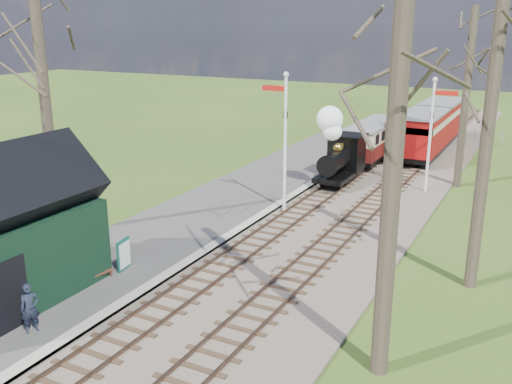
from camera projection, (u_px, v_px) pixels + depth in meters
distant_hills at (462, 228)px, 70.44m from camera, size 114.40×48.00×22.02m
ballast_bed at (367, 184)px, 29.86m from camera, size 8.00×60.00×0.10m
track_near at (343, 180)px, 30.42m from camera, size 1.60×60.00×0.15m
track_far at (392, 187)px, 29.27m from camera, size 1.60×60.00×0.15m
platform at (208, 213)px, 25.19m from camera, size 5.00×44.00×0.20m
coping_strip at (254, 221)px, 24.16m from camera, size 0.40×44.00×0.21m
semaphore_near at (284, 133)px, 24.66m from camera, size 1.22×0.24×6.22m
semaphore_far at (432, 127)px, 27.55m from camera, size 1.22×0.24×5.72m
bare_trees at (266, 120)px, 18.26m from camera, size 15.51×22.39×12.00m
fence_line at (411, 130)px, 42.04m from camera, size 12.60×0.08×1.00m
locomotive at (339, 150)px, 29.18m from camera, size 1.66×3.87×4.14m
coach at (373, 139)px, 34.47m from camera, size 1.93×6.63×2.04m
red_carriage_a at (423, 134)px, 34.59m from camera, size 2.32×5.73×2.44m
red_carriage_b at (440, 121)px, 39.26m from camera, size 2.32×5.73×2.44m
sign_board at (124, 255)px, 19.12m from camera, size 0.20×0.73×1.06m
bench at (91, 270)px, 18.35m from camera, size 0.61×1.38×0.76m
person at (30, 308)px, 15.22m from camera, size 0.51×0.59×1.38m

